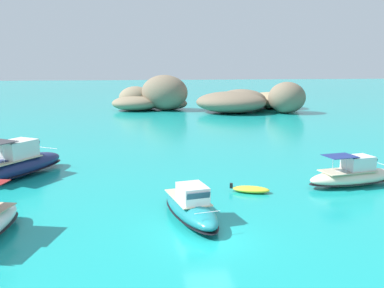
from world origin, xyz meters
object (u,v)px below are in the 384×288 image
islet_large (252,100)px  motorboat_cream (353,175)px  motorboat_teal (191,207)px  dinghy_tender (251,189)px  islet_small (153,98)px  motorboat_navy (14,165)px

islet_large → motorboat_cream: size_ratio=3.17×
motorboat_teal → dinghy_tender: size_ratio=2.59×
motorboat_teal → dinghy_tender: bearing=42.5°
islet_small → motorboat_navy: 49.24m
islet_large → motorboat_navy: 52.81m
islet_large → motorboat_teal: (-18.43, -53.45, -1.31)m
motorboat_navy → dinghy_tender: bearing=-20.0°
dinghy_tender → islet_small: bearing=95.0°
islet_small → motorboat_teal: bearing=-90.1°
islet_large → motorboat_teal: size_ratio=3.32×
islet_small → dinghy_tender: size_ratio=5.60×
motorboat_navy → dinghy_tender: (17.59, -6.41, -0.76)m
islet_large → dinghy_tender: islet_large is taller
motorboat_cream → dinghy_tender: (-8.04, -0.78, -0.52)m
islet_small → motorboat_teal: 58.37m
motorboat_cream → motorboat_teal: bearing=-158.0°
motorboat_navy → islet_large: bearing=53.8°
motorboat_cream → dinghy_tender: 8.10m
islet_large → motorboat_cream: (-5.55, -48.23, -1.27)m
motorboat_teal → motorboat_navy: bearing=139.6°
islet_large → motorboat_cream: 48.57m
islet_large → motorboat_teal: bearing=-109.0°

